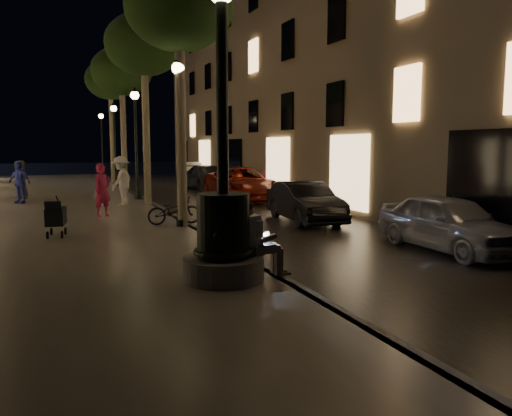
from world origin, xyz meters
name	(u,v)px	position (x,y,z in m)	size (l,w,h in m)	color
ground	(149,206)	(0.00, 15.00, 0.00)	(120.00, 120.00, 0.00)	black
cobble_lane	(217,203)	(3.00, 15.00, 0.01)	(6.00, 45.00, 0.02)	black
promenade	(46,208)	(-4.00, 15.00, 0.10)	(8.00, 45.00, 0.20)	#656159
curb_strip	(149,204)	(0.00, 15.00, 0.10)	(0.25, 45.00, 0.20)	#59595B
building_right	(324,52)	(10.00, 18.00, 7.50)	(8.00, 36.00, 15.00)	brown
fountain_lamppost	(223,222)	(-1.00, 2.00, 1.21)	(1.40, 1.40, 5.21)	#59595B
seated_man_laptop	(256,237)	(-0.39, 2.00, 0.91)	(0.97, 0.33, 1.34)	gray
tree_near	(179,9)	(-0.25, 8.00, 6.24)	(3.00, 3.00, 7.30)	#6B604C
tree_second	(144,46)	(-0.20, 14.00, 6.33)	(3.00, 3.00, 7.40)	#6B604C
tree_third	(122,72)	(-0.30, 20.00, 6.14)	(3.00, 3.00, 7.20)	#6B604C
tree_far	(110,81)	(-0.22, 26.00, 6.43)	(3.00, 3.00, 7.50)	#6B604C
lamp_curb_a	(179,120)	(-0.30, 8.00, 3.24)	(0.36, 0.36, 4.81)	black
lamp_curb_b	(136,129)	(-0.30, 16.00, 3.24)	(0.36, 0.36, 4.81)	black
lamp_curb_c	(114,133)	(-0.30, 24.00, 3.24)	(0.36, 0.36, 4.81)	black
lamp_curb_d	(102,136)	(-0.30, 32.00, 3.24)	(0.36, 0.36, 4.81)	black
stroller	(56,217)	(-3.65, 7.51, 0.72)	(0.54, 1.03, 1.04)	black
car_front	(449,223)	(5.04, 3.14, 0.68)	(1.61, 4.01, 1.37)	#B1B3B9
car_second	(305,202)	(4.00, 8.56, 0.67)	(1.41, 4.04, 1.33)	black
car_third	(240,184)	(4.30, 15.54, 0.77)	(2.55, 5.52, 1.53)	maroon
car_rear	(208,178)	(4.47, 21.29, 0.70)	(1.97, 4.83, 1.40)	#2B2C30
car_fifth	(191,172)	(5.20, 27.91, 0.70)	(1.47, 4.23, 1.39)	#9D9C98
pedestrian_red	(102,190)	(-2.20, 10.92, 1.07)	(0.63, 0.42, 1.74)	#AD224A
pedestrian_white	(121,181)	(-1.22, 13.99, 1.16)	(1.24, 0.71, 1.92)	silver
pedestrian_blue	(19,182)	(-4.95, 16.13, 1.05)	(1.00, 0.42, 1.71)	#283095
pedestrian_dark	(21,180)	(-5.01, 18.11, 1.04)	(0.83, 0.54, 1.69)	#323136
bicycle	(174,210)	(-0.40, 8.43, 0.61)	(0.54, 1.56, 0.82)	black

